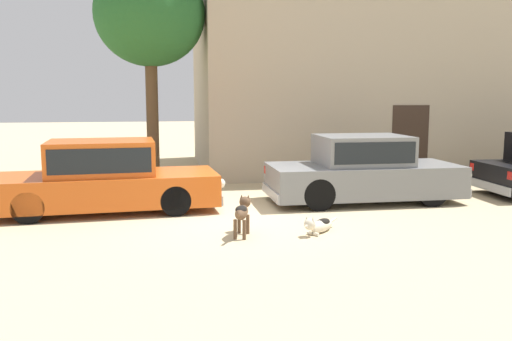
# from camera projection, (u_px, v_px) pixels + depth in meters

# --- Properties ---
(ground_plane) EXTENTS (80.00, 80.00, 0.00)m
(ground_plane) POSITION_uv_depth(u_px,v_px,m) (233.00, 218.00, 10.47)
(ground_plane) COLOR tan
(parked_sedan_nearest) EXTENTS (4.80, 2.07, 1.47)m
(parked_sedan_nearest) POSITION_uv_depth(u_px,v_px,m) (104.00, 177.00, 11.02)
(parked_sedan_nearest) COLOR #D15619
(parked_sedan_nearest) RESTS_ON ground_plane
(parked_sedan_second) EXTENTS (4.37, 1.78, 1.49)m
(parked_sedan_second) POSITION_uv_depth(u_px,v_px,m) (363.00, 169.00, 12.04)
(parked_sedan_second) COLOR slate
(parked_sedan_second) RESTS_ON ground_plane
(apartment_block) EXTENTS (16.34, 6.64, 8.67)m
(apartment_block) POSITION_uv_depth(u_px,v_px,m) (437.00, 38.00, 18.47)
(apartment_block) COLOR tan
(apartment_block) RESTS_ON ground_plane
(stray_dog_spotted) EXTENTS (0.40, 0.98, 0.66)m
(stray_dog_spotted) POSITION_uv_depth(u_px,v_px,m) (242.00, 211.00, 9.12)
(stray_dog_spotted) COLOR brown
(stray_dog_spotted) RESTS_ON ground_plane
(stray_dog_tan) EXTENTS (0.83, 0.76, 0.35)m
(stray_dog_tan) POSITION_uv_depth(u_px,v_px,m) (319.00, 225.00, 9.32)
(stray_dog_tan) COLOR beige
(stray_dog_tan) RESTS_ON ground_plane
(acacia_tree_left) EXTENTS (2.94, 2.64, 5.93)m
(acacia_tree_left) POSITION_uv_depth(u_px,v_px,m) (150.00, 15.00, 14.27)
(acacia_tree_left) COLOR brown
(acacia_tree_left) RESTS_ON ground_plane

